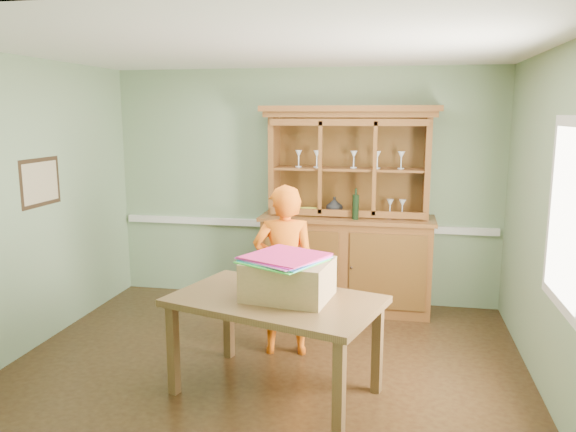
% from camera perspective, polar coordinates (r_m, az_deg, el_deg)
% --- Properties ---
extents(floor, '(4.50, 4.50, 0.00)m').
position_cam_1_polar(floor, '(5.05, -2.46, -15.37)').
color(floor, '#422C15').
rests_on(floor, ground).
extents(ceiling, '(4.50, 4.50, 0.00)m').
position_cam_1_polar(ceiling, '(4.57, -2.73, 16.76)').
color(ceiling, white).
rests_on(ceiling, wall_back).
extents(wall_back, '(4.50, 0.00, 4.50)m').
position_cam_1_polar(wall_back, '(6.56, 1.58, 3.01)').
color(wall_back, gray).
rests_on(wall_back, floor).
extents(wall_left, '(0.00, 4.00, 4.00)m').
position_cam_1_polar(wall_left, '(5.60, -25.57, 0.71)').
color(wall_left, gray).
rests_on(wall_left, floor).
extents(wall_right, '(0.00, 4.00, 4.00)m').
position_cam_1_polar(wall_right, '(4.64, 25.52, -1.09)').
color(wall_right, gray).
rests_on(wall_right, floor).
extents(wall_front, '(4.50, 0.00, 4.50)m').
position_cam_1_polar(wall_front, '(2.78, -12.53, -7.53)').
color(wall_front, gray).
rests_on(wall_front, floor).
extents(chair_rail, '(4.41, 0.05, 0.08)m').
position_cam_1_polar(chair_rail, '(6.61, 1.52, -0.89)').
color(chair_rail, silver).
rests_on(chair_rail, wall_back).
extents(framed_map, '(0.03, 0.60, 0.46)m').
position_cam_1_polar(framed_map, '(5.80, -23.81, 3.15)').
color(framed_map, '#2F2013').
rests_on(framed_map, wall_left).
extents(window_panel, '(0.03, 0.96, 1.36)m').
position_cam_1_polar(window_panel, '(4.32, 26.36, 0.09)').
color(window_panel, silver).
rests_on(window_panel, wall_right).
extents(china_hutch, '(1.93, 0.64, 2.27)m').
position_cam_1_polar(china_hutch, '(6.33, 6.00, -2.39)').
color(china_hutch, brown).
rests_on(china_hutch, floor).
extents(dining_table, '(1.78, 1.36, 0.79)m').
position_cam_1_polar(dining_table, '(4.41, -1.30, -9.45)').
color(dining_table, brown).
rests_on(dining_table, floor).
extents(cardboard_box, '(0.70, 0.59, 0.30)m').
position_cam_1_polar(cardboard_box, '(4.34, 0.02, -6.43)').
color(cardboard_box, tan).
rests_on(cardboard_box, dining_table).
extents(kite_stack, '(0.72, 0.72, 0.04)m').
position_cam_1_polar(kite_stack, '(4.29, -0.43, -4.28)').
color(kite_stack, green).
rests_on(kite_stack, cardboard_box).
extents(person, '(0.63, 0.48, 1.57)m').
position_cam_1_polar(person, '(5.12, -0.35, -5.54)').
color(person, orange).
rests_on(person, floor).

